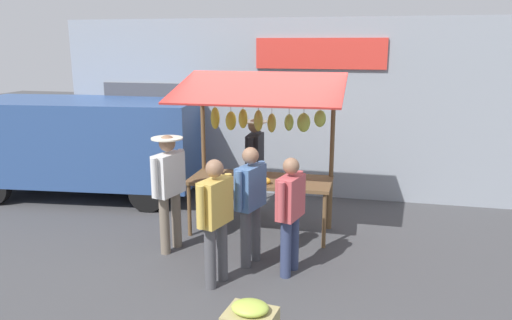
# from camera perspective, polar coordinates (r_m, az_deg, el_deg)

# --- Properties ---
(ground_plane) EXTENTS (40.00, 40.00, 0.00)m
(ground_plane) POSITION_cam_1_polar(r_m,az_deg,el_deg) (7.87, 0.50, -8.39)
(ground_plane) COLOR #424244
(street_backdrop) EXTENTS (9.00, 0.30, 3.40)m
(street_backdrop) POSITION_cam_1_polar(r_m,az_deg,el_deg) (9.54, 3.09, 6.04)
(street_backdrop) COLOR #8C939E
(street_backdrop) RESTS_ON ground
(market_stall) EXTENTS (2.50, 1.46, 2.50)m
(market_stall) POSITION_cam_1_polar(r_m,az_deg,el_deg) (7.47, 0.74, 2.92)
(market_stall) COLOR brown
(market_stall) RESTS_ON ground
(vendor_with_sunhat) EXTENTS (0.44, 0.72, 1.70)m
(vendor_with_sunhat) POSITION_cam_1_polar(r_m,az_deg,el_deg) (8.31, -0.14, 0.14)
(vendor_with_sunhat) COLOR #726656
(vendor_with_sunhat) RESTS_ON ground
(shopper_in_grey_tee) EXTENTS (0.33, 0.65, 1.55)m
(shopper_in_grey_tee) POSITION_cam_1_polar(r_m,az_deg,el_deg) (6.24, 4.04, -5.69)
(shopper_in_grey_tee) COLOR navy
(shopper_in_grey_tee) RESTS_ON ground
(shopper_with_shopping_bag) EXTENTS (0.34, 0.66, 1.60)m
(shopper_with_shopping_bag) POSITION_cam_1_polar(r_m,az_deg,el_deg) (5.95, -4.77, -6.30)
(shopper_with_shopping_bag) COLOR #4C4C51
(shopper_with_shopping_bag) RESTS_ON ground
(shopper_with_ponytail) EXTENTS (0.44, 0.70, 1.70)m
(shopper_with_ponytail) POSITION_cam_1_polar(r_m,az_deg,el_deg) (7.00, -10.15, -2.66)
(shopper_with_ponytail) COLOR #726656
(shopper_with_ponytail) RESTS_ON ground
(shopper_in_striped_shirt) EXTENTS (0.35, 0.67, 1.62)m
(shopper_in_striped_shirt) POSITION_cam_1_polar(r_m,az_deg,el_deg) (6.48, -0.64, -4.45)
(shopper_in_striped_shirt) COLOR #4C4C51
(shopper_in_striped_shirt) RESTS_ON ground
(parked_van) EXTENTS (4.56, 2.27, 1.88)m
(parked_van) POSITION_cam_1_polar(r_m,az_deg,el_deg) (10.11, -20.02, 2.35)
(parked_van) COLOR #2D4C84
(parked_van) RESTS_ON ground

